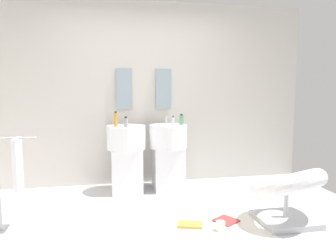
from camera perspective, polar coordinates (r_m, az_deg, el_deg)
The scene contains 16 objects.
ground_plane at distance 3.24m, azimuth -0.81°, elevation -18.51°, with size 4.80×3.60×0.04m, color silver.
rear_partition at distance 4.57m, azimuth -4.48°, elevation 5.85°, with size 4.80×0.10×2.60m, color beige.
pedestal_sink_left at distance 4.21m, azimuth -7.57°, elevation -5.27°, with size 0.51×0.51×0.99m.
pedestal_sink_right at distance 4.27m, azimuth 0.03°, elevation -5.02°, with size 0.51×0.51×0.99m.
vanity_mirror_left at distance 4.48m, azimuth -8.01°, elevation 6.74°, with size 0.22×0.03×0.57m, color #8C9EA8.
vanity_mirror_right at distance 4.54m, azimuth -0.83°, elevation 6.79°, with size 0.22×0.03×0.57m, color #8C9EA8.
lounge_chair at distance 3.45m, azimuth 20.81°, elevation -10.76°, with size 1.01×1.02×0.65m.
towel_rack at distance 3.34m, azimuth -26.21°, elevation -6.62°, with size 0.37×0.22×0.95m.
area_rug at distance 3.18m, azimuth 8.30°, elevation -18.57°, with size 1.10×0.80×0.01m, color white.
magazine_red at distance 3.41m, azimuth 10.52°, elevation -16.59°, with size 0.21×0.21×0.02m, color #B73838.
magazine_ochre at distance 3.26m, azimuth 4.06°, elevation -17.51°, with size 0.24×0.15×0.03m, color gold.
coffee_mug at distance 3.19m, azimuth 9.55°, elevation -17.54°, with size 0.09×0.09×0.09m, color white.
soap_bottle_amber at distance 4.07m, azimuth -9.52°, elevation 1.17°, with size 0.05×0.05×0.20m.
soap_bottle_clear at distance 4.07m, azimuth 0.92°, elevation 0.84°, with size 0.04×0.04×0.14m.
soap_bottle_grey at distance 4.01m, azimuth -7.68°, elevation 0.69°, with size 0.05×0.05×0.13m.
soap_bottle_green at distance 4.23m, azimuth 2.46°, elevation 1.13°, with size 0.06×0.06×0.15m.
Camera 1 is at (-0.51, -2.89, 1.35)m, focal length 33.44 mm.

